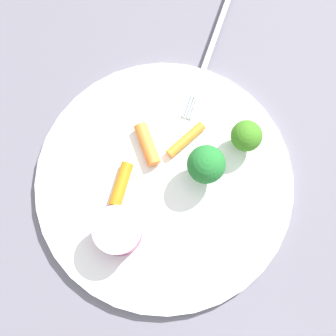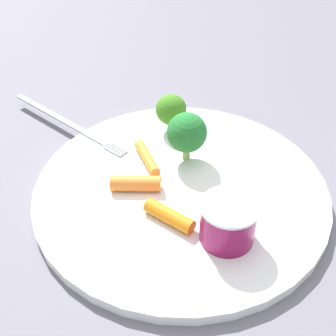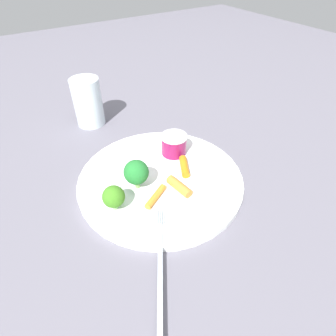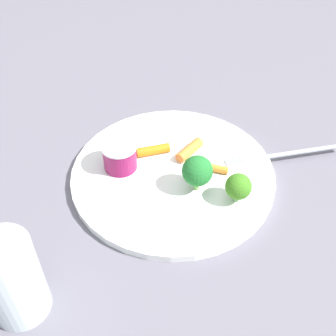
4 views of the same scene
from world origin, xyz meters
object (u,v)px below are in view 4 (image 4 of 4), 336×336
at_px(sauce_cup, 120,156).
at_px(carrot_stick_2, 153,150).
at_px(broccoli_floret_0, 195,172).
at_px(drinking_glass, 11,279).
at_px(broccoli_floret_1, 238,187).
at_px(fork, 283,154).
at_px(carrot_stick_0, 190,150).
at_px(carrot_stick_1, 210,167).
at_px(plate, 173,174).

height_order(sauce_cup, carrot_stick_2, sauce_cup).
distance_m(broccoli_floret_0, drinking_glass, 0.27).
height_order(broccoli_floret_0, broccoli_floret_1, broccoli_floret_0).
bearing_deg(fork, carrot_stick_2, -134.69).
distance_m(carrot_stick_0, drinking_glass, 0.32).
height_order(broccoli_floret_1, carrot_stick_1, broccoli_floret_1).
bearing_deg(carrot_stick_1, drinking_glass, -91.00).
bearing_deg(broccoli_floret_1, sauce_cup, -155.90).
xyz_separation_m(plate, broccoli_floret_0, (0.05, -0.00, 0.04)).
xyz_separation_m(sauce_cup, drinking_glass, (0.09, -0.22, 0.02)).
bearing_deg(broccoli_floret_1, carrot_stick_0, 169.30).
bearing_deg(carrot_stick_2, broccoli_floret_1, 7.12).
xyz_separation_m(sauce_cup, carrot_stick_1, (0.10, 0.09, -0.02)).
xyz_separation_m(carrot_stick_0, carrot_stick_1, (0.05, -0.00, -0.00)).
bearing_deg(fork, sauce_cup, -128.01).
bearing_deg(carrot_stick_1, carrot_stick_0, 175.52).
relative_size(plate, fork, 1.78).
xyz_separation_m(plate, carrot_stick_2, (-0.05, 0.01, 0.01)).
bearing_deg(carrot_stick_0, plate, -77.45).
height_order(sauce_cup, broccoli_floret_0, broccoli_floret_0).
xyz_separation_m(fork, drinking_glass, (-0.06, -0.42, 0.04)).
relative_size(carrot_stick_1, fork, 0.32).
xyz_separation_m(broccoli_floret_0, broccoli_floret_1, (0.05, 0.03, -0.01)).
height_order(broccoli_floret_1, carrot_stick_2, broccoli_floret_1).
xyz_separation_m(carrot_stick_2, drinking_glass, (0.08, -0.28, 0.04)).
relative_size(carrot_stick_0, drinking_glass, 0.46).
xyz_separation_m(carrot_stick_0, fork, (0.10, 0.10, -0.01)).
bearing_deg(carrot_stick_0, drinking_glass, -82.74).
distance_m(broccoli_floret_1, drinking_glass, 0.30).
xyz_separation_m(broccoli_floret_0, fork, (0.04, 0.15, -0.03)).
xyz_separation_m(broccoli_floret_0, carrot_stick_1, (-0.01, 0.05, -0.03)).
xyz_separation_m(sauce_cup, broccoli_floret_1, (0.16, 0.07, 0.01)).
bearing_deg(sauce_cup, carrot_stick_0, 61.08).
bearing_deg(drinking_glass, broccoli_floret_0, 86.23).
distance_m(carrot_stick_0, fork, 0.15).
height_order(broccoli_floret_1, fork, broccoli_floret_1).
distance_m(carrot_stick_1, drinking_glass, 0.32).
relative_size(broccoli_floret_0, fork, 0.33).
bearing_deg(carrot_stick_2, plate, -6.22).
bearing_deg(broccoli_floret_0, carrot_stick_1, 104.87).
height_order(broccoli_floret_1, drinking_glass, drinking_glass).
distance_m(sauce_cup, broccoli_floret_0, 0.12).
bearing_deg(fork, plate, -121.82).
height_order(sauce_cup, broccoli_floret_1, broccoli_floret_1).
xyz_separation_m(plate, broccoli_floret_1, (0.10, 0.02, 0.03)).
distance_m(plate, broccoli_floret_0, 0.06).
bearing_deg(fork, broccoli_floret_1, -85.75).
xyz_separation_m(sauce_cup, broccoli_floret_0, (0.11, 0.05, 0.01)).
distance_m(broccoli_floret_0, fork, 0.16).
bearing_deg(carrot_stick_1, sauce_cup, -137.13).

